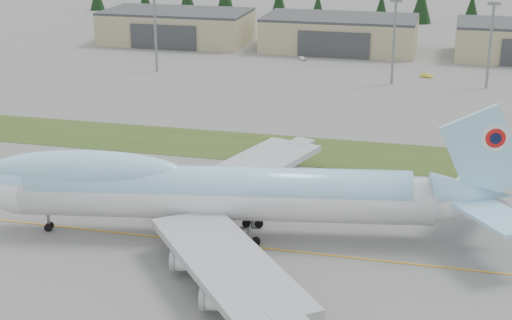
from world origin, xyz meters
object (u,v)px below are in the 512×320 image
(hangar_left, at_px, (177,27))
(service_vehicle_a, at_px, (302,60))
(service_vehicle_b, at_px, (427,77))
(boeing_747_freighter, at_px, (220,192))
(hangar_center, at_px, (340,33))

(hangar_left, relative_size, service_vehicle_a, 14.76)
(service_vehicle_b, bearing_deg, hangar_left, 84.73)
(hangar_left, bearing_deg, service_vehicle_b, -21.69)
(boeing_747_freighter, distance_m, hangar_left, 158.21)
(hangar_center, height_order, service_vehicle_a, hangar_center)
(boeing_747_freighter, xyz_separation_m, service_vehicle_b, (25.39, 113.60, -6.86))
(hangar_left, xyz_separation_m, service_vehicle_a, (46.34, -18.36, -5.39))
(boeing_747_freighter, xyz_separation_m, hangar_center, (-3.53, 146.97, -1.47))
(service_vehicle_a, relative_size, service_vehicle_b, 0.93)
(hangar_left, height_order, service_vehicle_b, hangar_left)
(hangar_left, distance_m, hangar_center, 55.00)
(boeing_747_freighter, bearing_deg, service_vehicle_a, 85.52)
(hangar_left, height_order, hangar_center, same)
(hangar_left, distance_m, service_vehicle_a, 50.13)
(hangar_center, bearing_deg, service_vehicle_b, -49.10)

